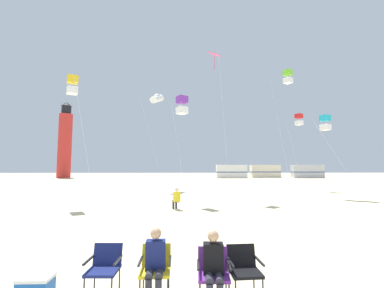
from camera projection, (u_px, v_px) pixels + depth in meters
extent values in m
plane|color=beige|center=(191.00, 240.00, 7.88)|extent=(200.00, 200.00, 0.00)
cube|color=navy|center=(103.00, 271.00, 4.52)|extent=(0.54, 0.54, 0.05)
cube|color=navy|center=(108.00, 254.00, 4.77)|extent=(0.52, 0.15, 0.40)
cylinder|color=black|center=(95.00, 278.00, 4.73)|extent=(0.02, 0.02, 0.42)
cylinder|color=black|center=(119.00, 278.00, 4.72)|extent=(0.02, 0.02, 0.42)
cube|color=black|center=(89.00, 260.00, 4.53)|extent=(0.05, 0.47, 0.03)
cube|color=black|center=(118.00, 260.00, 4.53)|extent=(0.05, 0.47, 0.03)
cube|color=yellow|center=(155.00, 271.00, 4.48)|extent=(0.53, 0.53, 0.05)
cube|color=yellow|center=(156.00, 255.00, 4.74)|extent=(0.52, 0.14, 0.40)
cylinder|color=black|center=(143.00, 279.00, 4.68)|extent=(0.02, 0.02, 0.42)
cylinder|color=black|center=(169.00, 278.00, 4.70)|extent=(0.02, 0.02, 0.42)
cube|color=black|center=(140.00, 261.00, 4.48)|extent=(0.05, 0.47, 0.03)
cube|color=black|center=(170.00, 261.00, 4.51)|extent=(0.05, 0.47, 0.03)
cube|color=navy|center=(156.00, 255.00, 4.55)|extent=(0.34, 0.23, 0.52)
sphere|color=#D8A87F|center=(156.00, 233.00, 4.58)|extent=(0.20, 0.20, 0.20)
cylinder|color=#2D2D38|center=(150.00, 274.00, 4.34)|extent=(0.14, 0.36, 0.13)
cylinder|color=#2D2D38|center=(159.00, 273.00, 4.35)|extent=(0.14, 0.36, 0.13)
cube|color=#722D99|center=(214.00, 276.00, 4.30)|extent=(0.55, 0.55, 0.05)
cube|color=#722D99|center=(213.00, 258.00, 4.56)|extent=(0.53, 0.16, 0.40)
cylinder|color=black|center=(200.00, 283.00, 4.52)|extent=(0.02, 0.02, 0.42)
cylinder|color=black|center=(226.00, 283.00, 4.51)|extent=(0.02, 0.02, 0.42)
cube|color=black|center=(198.00, 265.00, 4.33)|extent=(0.06, 0.47, 0.03)
cube|color=black|center=(229.00, 265.00, 4.31)|extent=(0.06, 0.47, 0.03)
cube|color=black|center=(213.00, 259.00, 4.37)|extent=(0.35, 0.24, 0.52)
sphere|color=#D8A87F|center=(213.00, 236.00, 4.40)|extent=(0.20, 0.20, 0.20)
cylinder|color=#2D2D38|center=(209.00, 278.00, 4.17)|extent=(0.15, 0.37, 0.13)
cylinder|color=#2D2D38|center=(219.00, 278.00, 4.16)|extent=(0.15, 0.37, 0.13)
cube|color=black|center=(245.00, 272.00, 4.45)|extent=(0.55, 0.55, 0.05)
cube|color=black|center=(241.00, 256.00, 4.71)|extent=(0.53, 0.16, 0.40)
cylinder|color=black|center=(229.00, 280.00, 4.64)|extent=(0.02, 0.02, 0.42)
cylinder|color=black|center=(254.00, 279.00, 4.68)|extent=(0.02, 0.02, 0.42)
cube|color=black|center=(230.00, 262.00, 4.45)|extent=(0.06, 0.47, 0.03)
cube|color=black|center=(259.00, 261.00, 4.49)|extent=(0.06, 0.47, 0.03)
cube|color=white|center=(36.00, 278.00, 4.26)|extent=(0.52, 0.36, 0.05)
cube|color=yellow|center=(177.00, 197.00, 13.63)|extent=(0.39, 0.32, 0.52)
sphere|color=beige|center=(177.00, 190.00, 13.66)|extent=(0.20, 0.20, 0.20)
cylinder|color=#2D2D38|center=(177.00, 201.00, 13.80)|extent=(0.24, 0.38, 0.13)
cylinder|color=#2D2D38|center=(176.00, 205.00, 13.93)|extent=(0.11, 0.11, 0.42)
cylinder|color=#2D2D38|center=(174.00, 201.00, 13.75)|extent=(0.24, 0.38, 0.13)
cylinder|color=#2D2D38|center=(173.00, 205.00, 13.87)|extent=(0.11, 0.11, 0.42)
cylinder|color=silver|center=(339.00, 159.00, 17.52)|extent=(3.34, 0.29, 5.62)
cube|color=#1EB2D1|center=(325.00, 118.00, 19.46)|extent=(0.82, 0.82, 0.44)
cube|color=white|center=(325.00, 127.00, 19.40)|extent=(0.82, 0.82, 0.44)
cylinder|color=silver|center=(224.00, 123.00, 18.76)|extent=(0.97, 1.23, 10.91)
cube|color=#E54C8C|center=(214.00, 54.00, 19.71)|extent=(1.22, 1.22, 0.40)
cylinder|color=#E54C8C|center=(214.00, 62.00, 19.65)|extent=(0.04, 0.04, 1.10)
cylinder|color=silver|center=(152.00, 142.00, 24.99)|extent=(2.66, 0.70, 9.36)
cylinder|color=white|center=(157.00, 99.00, 26.74)|extent=(1.30, 2.59, 1.48)
sphere|color=white|center=(157.00, 97.00, 26.75)|extent=(0.76, 0.76, 0.76)
cylinder|color=silver|center=(85.00, 143.00, 15.39)|extent=(0.68, 2.05, 7.37)
cube|color=yellow|center=(73.00, 79.00, 16.05)|extent=(0.82, 0.82, 0.44)
cube|color=white|center=(72.00, 90.00, 15.99)|extent=(0.82, 0.82, 0.44)
cylinder|color=silver|center=(294.00, 154.00, 25.41)|extent=(0.83, 1.63, 7.11)
cube|color=red|center=(299.00, 116.00, 26.20)|extent=(0.82, 0.82, 0.44)
cube|color=white|center=(299.00, 123.00, 26.14)|extent=(0.82, 0.82, 0.44)
cylinder|color=silver|center=(179.00, 153.00, 15.74)|extent=(0.98, 0.35, 6.24)
cube|color=purple|center=(182.00, 100.00, 16.54)|extent=(0.82, 0.82, 0.44)
cube|color=white|center=(182.00, 110.00, 16.48)|extent=(0.82, 0.82, 0.44)
cylinder|color=silver|center=(281.00, 134.00, 21.14)|extent=(0.81, 1.90, 10.00)
cube|color=#72D12D|center=(288.00, 73.00, 22.05)|extent=(0.82, 0.82, 0.44)
cube|color=white|center=(288.00, 81.00, 21.99)|extent=(0.82, 0.82, 0.44)
cylinder|color=red|center=(65.00, 146.00, 56.23)|extent=(2.80, 2.80, 14.00)
cylinder|color=black|center=(66.00, 110.00, 56.95)|extent=(2.00, 2.00, 1.80)
cone|color=black|center=(67.00, 104.00, 57.08)|extent=(2.20, 2.20, 1.00)
cube|color=white|center=(231.00, 171.00, 54.86)|extent=(6.52, 2.64, 2.80)
cube|color=#4C608C|center=(231.00, 172.00, 54.84)|extent=(6.56, 2.69, 0.24)
cube|color=beige|center=(265.00, 171.00, 57.02)|extent=(6.42, 2.37, 2.80)
cube|color=#4C608C|center=(265.00, 172.00, 57.00)|extent=(6.47, 2.41, 0.24)
cube|color=#B7BABF|center=(307.00, 171.00, 55.14)|extent=(6.50, 2.60, 2.80)
cube|color=#4C608C|center=(307.00, 172.00, 55.12)|extent=(6.54, 2.65, 0.24)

